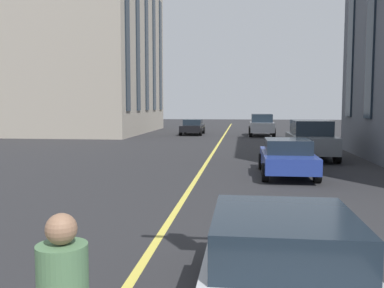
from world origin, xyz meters
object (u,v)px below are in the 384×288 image
at_px(car_silver_parked_b, 262,125).
at_px(car_black_trailing, 193,127).
at_px(car_blue_mid, 287,157).
at_px(car_silver_oncoming, 282,265).
at_px(car_grey_far, 310,139).

distance_m(car_silver_parked_b, car_black_trailing, 6.15).
bearing_deg(car_silver_parked_b, car_black_trailing, 81.14).
distance_m(car_blue_mid, car_silver_oncoming, 10.94).
xyz_separation_m(car_silver_oncoming, car_black_trailing, (32.68, 4.95, 0.00)).
bearing_deg(car_black_trailing, car_blue_mid, -164.35).
distance_m(car_blue_mid, car_silver_parked_b, 20.86).
bearing_deg(car_blue_mid, car_silver_parked_b, 0.10).
relative_size(car_silver_oncoming, car_black_trailing, 1.00).
height_order(car_blue_mid, car_silver_parked_b, car_silver_parked_b).
bearing_deg(car_grey_far, car_silver_parked_b, 6.14).
relative_size(car_blue_mid, car_silver_parked_b, 0.94).
bearing_deg(car_grey_far, car_silver_oncoming, 170.09).
height_order(car_blue_mid, car_silver_oncoming, same).
bearing_deg(car_silver_oncoming, car_grey_far, -9.91).
distance_m(car_grey_far, car_black_trailing, 18.31).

